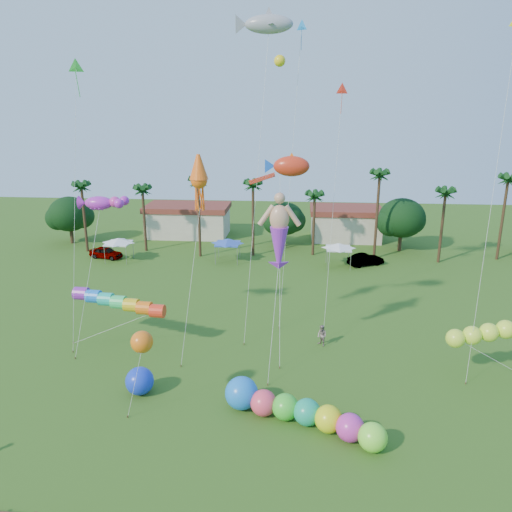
# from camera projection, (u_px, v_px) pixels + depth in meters

# --- Properties ---
(ground) EXTENTS (160.00, 160.00, 0.00)m
(ground) POSITION_uv_depth(u_px,v_px,m) (241.00, 456.00, 28.64)
(ground) COLOR #285116
(ground) RESTS_ON ground
(tree_line) EXTENTS (69.46, 8.91, 11.00)m
(tree_line) POSITION_uv_depth(u_px,v_px,m) (303.00, 219.00, 69.07)
(tree_line) COLOR #3A2819
(tree_line) RESTS_ON ground
(buildings_row) EXTENTS (35.00, 7.00, 4.00)m
(buildings_row) POSITION_uv_depth(u_px,v_px,m) (259.00, 224.00, 76.01)
(buildings_row) COLOR beige
(buildings_row) RESTS_ON ground
(tent_row) EXTENTS (31.00, 4.00, 0.60)m
(tent_row) POSITION_uv_depth(u_px,v_px,m) (227.00, 242.00, 63.00)
(tent_row) COLOR white
(tent_row) RESTS_ON ground
(car_a) EXTENTS (4.74, 2.85, 1.51)m
(car_a) POSITION_uv_depth(u_px,v_px,m) (106.00, 253.00, 65.63)
(car_a) COLOR #4C4C54
(car_a) RESTS_ON ground
(car_b) EXTENTS (4.79, 3.47, 1.50)m
(car_b) POSITION_uv_depth(u_px,v_px,m) (366.00, 260.00, 62.64)
(car_b) COLOR #4C4C54
(car_b) RESTS_ON ground
(spectator_b) EXTENTS (1.09, 1.11, 1.81)m
(spectator_b) POSITION_uv_depth(u_px,v_px,m) (322.00, 336.00, 41.57)
(spectator_b) COLOR gray
(spectator_b) RESTS_ON ground
(caterpillar_inflatable) EXTENTS (10.37, 5.88, 2.20)m
(caterpillar_inflatable) POSITION_uv_depth(u_px,v_px,m) (296.00, 411.00, 31.31)
(caterpillar_inflatable) COLOR #FB4260
(caterpillar_inflatable) RESTS_ON ground
(blue_ball) EXTENTS (1.96, 1.96, 1.96)m
(blue_ball) POSITION_uv_depth(u_px,v_px,m) (140.00, 381.00, 34.58)
(blue_ball) COLOR blue
(blue_ball) RESTS_ON ground
(rainbow_tube) EXTENTS (9.69, 3.04, 4.04)m
(rainbow_tube) POSITION_uv_depth(u_px,v_px,m) (133.00, 310.00, 40.16)
(rainbow_tube) COLOR #F9331B
(rainbow_tube) RESTS_ON ground
(green_worm) EXTENTS (9.45, 4.17, 4.01)m
(green_worm) POSITION_uv_depth(u_px,v_px,m) (455.00, 338.00, 35.95)
(green_worm) COLOR #CDF536
(green_worm) RESTS_ON ground
(orange_ball_kite) EXTENTS (1.91, 1.42, 5.92)m
(orange_ball_kite) POSITION_uv_depth(u_px,v_px,m) (142.00, 342.00, 30.96)
(orange_ball_kite) COLOR orange
(orange_ball_kite) RESTS_ON ground
(merman_kite) EXTENTS (2.58, 5.81, 12.66)m
(merman_kite) POSITION_uv_depth(u_px,v_px,m) (279.00, 237.00, 37.57)
(merman_kite) COLOR tan
(merman_kite) RESTS_ON ground
(fish_kite) EXTENTS (4.40, 6.67, 15.61)m
(fish_kite) POSITION_uv_depth(u_px,v_px,m) (291.00, 166.00, 39.35)
(fish_kite) COLOR red
(fish_kite) RESTS_ON ground
(shark_kite) EXTENTS (5.57, 7.80, 26.55)m
(shark_kite) POSITION_uv_depth(u_px,v_px,m) (269.00, 24.00, 40.29)
(shark_kite) COLOR #91949E
(shark_kite) RESTS_ON ground
(squid_kite) EXTENTS (2.06, 4.67, 15.89)m
(squid_kite) POSITION_uv_depth(u_px,v_px,m) (199.00, 180.00, 37.90)
(squid_kite) COLOR #FF6114
(squid_kite) RESTS_ON ground
(lobster_kite) EXTENTS (4.43, 5.94, 12.53)m
(lobster_kite) POSITION_uv_depth(u_px,v_px,m) (99.00, 203.00, 40.28)
(lobster_kite) COLOR #B725BC
(lobster_kite) RESTS_ON ground
(delta_kite_red) EXTENTS (1.62, 4.95, 21.19)m
(delta_kite_red) POSITION_uv_depth(u_px,v_px,m) (342.00, 95.00, 42.66)
(delta_kite_red) COLOR red
(delta_kite_red) RESTS_ON ground
(delta_kite_green) EXTENTS (1.65, 4.19, 22.74)m
(delta_kite_green) POSITION_uv_depth(u_px,v_px,m) (76.00, 72.00, 37.75)
(delta_kite_green) COLOR green
(delta_kite_green) RESTS_ON ground
(delta_kite_blue) EXTENTS (1.97, 4.67, 26.20)m
(delta_kite_blue) POSITION_uv_depth(u_px,v_px,m) (301.00, 36.00, 41.70)
(delta_kite_blue) COLOR blue
(delta_kite_blue) RESTS_ON ground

